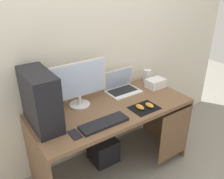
{
  "coord_description": "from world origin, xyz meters",
  "views": [
    {
      "loc": [
        -1.07,
        -1.56,
        1.83
      ],
      "look_at": [
        0.0,
        0.0,
        0.92
      ],
      "focal_mm": 37.4,
      "sensor_mm": 36.0,
      "label": 1
    }
  ],
  "objects_px": {
    "pc_tower": "(40,100)",
    "subwoofer": "(103,150)",
    "monitor": "(79,83)",
    "cell_phone": "(75,134)",
    "laptop": "(122,87)",
    "mouse_left": "(140,107)",
    "keyboard": "(104,123)",
    "speaker": "(147,76)",
    "mouse_right": "(149,105)",
    "projector": "(156,83)"
  },
  "relations": [
    {
      "from": "projector",
      "to": "mouse_left",
      "type": "height_order",
      "value": "projector"
    },
    {
      "from": "mouse_right",
      "to": "projector",
      "type": "bearing_deg",
      "value": 39.05
    },
    {
      "from": "laptop",
      "to": "cell_phone",
      "type": "xyz_separation_m",
      "value": [
        -0.75,
        -0.41,
        -0.04
      ]
    },
    {
      "from": "pc_tower",
      "to": "subwoofer",
      "type": "bearing_deg",
      "value": 5.87
    },
    {
      "from": "laptop",
      "to": "mouse_left",
      "type": "bearing_deg",
      "value": -102.56
    },
    {
      "from": "cell_phone",
      "to": "pc_tower",
      "type": "bearing_deg",
      "value": 117.99
    },
    {
      "from": "mouse_left",
      "to": "mouse_right",
      "type": "distance_m",
      "value": 0.1
    },
    {
      "from": "speaker",
      "to": "keyboard",
      "type": "bearing_deg",
      "value": -153.12
    },
    {
      "from": "laptop",
      "to": "cell_phone",
      "type": "distance_m",
      "value": 0.86
    },
    {
      "from": "speaker",
      "to": "monitor",
      "type": "bearing_deg",
      "value": -176.87
    },
    {
      "from": "mouse_left",
      "to": "laptop",
      "type": "bearing_deg",
      "value": 77.44
    },
    {
      "from": "laptop",
      "to": "projector",
      "type": "height_order",
      "value": "laptop"
    },
    {
      "from": "pc_tower",
      "to": "keyboard",
      "type": "relative_size",
      "value": 1.1
    },
    {
      "from": "mouse_left",
      "to": "cell_phone",
      "type": "relative_size",
      "value": 0.74
    },
    {
      "from": "monitor",
      "to": "laptop",
      "type": "bearing_deg",
      "value": 2.59
    },
    {
      "from": "subwoofer",
      "to": "pc_tower",
      "type": "bearing_deg",
      "value": -174.13
    },
    {
      "from": "monitor",
      "to": "speaker",
      "type": "relative_size",
      "value": 3.84
    },
    {
      "from": "laptop",
      "to": "keyboard",
      "type": "xyz_separation_m",
      "value": [
        -0.49,
        -0.42,
        -0.04
      ]
    },
    {
      "from": "speaker",
      "to": "mouse_right",
      "type": "height_order",
      "value": "speaker"
    },
    {
      "from": "monitor",
      "to": "mouse_right",
      "type": "relative_size",
      "value": 5.89
    },
    {
      "from": "keyboard",
      "to": "cell_phone",
      "type": "bearing_deg",
      "value": 178.59
    },
    {
      "from": "projector",
      "to": "mouse_left",
      "type": "distance_m",
      "value": 0.52
    },
    {
      "from": "laptop",
      "to": "subwoofer",
      "type": "relative_size",
      "value": 1.26
    },
    {
      "from": "monitor",
      "to": "laptop",
      "type": "height_order",
      "value": "monitor"
    },
    {
      "from": "speaker",
      "to": "projector",
      "type": "distance_m",
      "value": 0.16
    },
    {
      "from": "speaker",
      "to": "cell_phone",
      "type": "height_order",
      "value": "speaker"
    },
    {
      "from": "monitor",
      "to": "cell_phone",
      "type": "distance_m",
      "value": 0.51
    },
    {
      "from": "pc_tower",
      "to": "mouse_right",
      "type": "distance_m",
      "value": 0.97
    },
    {
      "from": "mouse_left",
      "to": "subwoofer",
      "type": "xyz_separation_m",
      "value": [
        -0.2,
        0.32,
        -0.62
      ]
    },
    {
      "from": "speaker",
      "to": "mouse_left",
      "type": "xyz_separation_m",
      "value": [
        -0.47,
        -0.42,
        -0.05
      ]
    },
    {
      "from": "monitor",
      "to": "pc_tower",
      "type": "bearing_deg",
      "value": -163.99
    },
    {
      "from": "pc_tower",
      "to": "mouse_right",
      "type": "relative_size",
      "value": 4.82
    },
    {
      "from": "mouse_right",
      "to": "pc_tower",
      "type": "bearing_deg",
      "value": 162.53
    },
    {
      "from": "monitor",
      "to": "cell_phone",
      "type": "height_order",
      "value": "monitor"
    },
    {
      "from": "laptop",
      "to": "speaker",
      "type": "distance_m",
      "value": 0.38
    },
    {
      "from": "speaker",
      "to": "mouse_left",
      "type": "bearing_deg",
      "value": -138.0
    },
    {
      "from": "pc_tower",
      "to": "subwoofer",
      "type": "height_order",
      "value": "pc_tower"
    },
    {
      "from": "projector",
      "to": "mouse_right",
      "type": "distance_m",
      "value": 0.46
    },
    {
      "from": "laptop",
      "to": "pc_tower",
      "type": "bearing_deg",
      "value": -171.42
    },
    {
      "from": "pc_tower",
      "to": "monitor",
      "type": "height_order",
      "value": "pc_tower"
    },
    {
      "from": "keyboard",
      "to": "cell_phone",
      "type": "distance_m",
      "value": 0.26
    },
    {
      "from": "projector",
      "to": "keyboard",
      "type": "bearing_deg",
      "value": -161.69
    },
    {
      "from": "pc_tower",
      "to": "projector",
      "type": "height_order",
      "value": "pc_tower"
    },
    {
      "from": "monitor",
      "to": "speaker",
      "type": "bearing_deg",
      "value": 3.13
    },
    {
      "from": "laptop",
      "to": "speaker",
      "type": "relative_size",
      "value": 2.3
    },
    {
      "from": "speaker",
      "to": "subwoofer",
      "type": "relative_size",
      "value": 0.55
    },
    {
      "from": "mouse_left",
      "to": "speaker",
      "type": "bearing_deg",
      "value": 42.0
    },
    {
      "from": "monitor",
      "to": "mouse_left",
      "type": "bearing_deg",
      "value": -41.71
    },
    {
      "from": "mouse_right",
      "to": "mouse_left",
      "type": "bearing_deg",
      "value": 165.26
    },
    {
      "from": "keyboard",
      "to": "mouse_right",
      "type": "relative_size",
      "value": 4.38
    }
  ]
}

